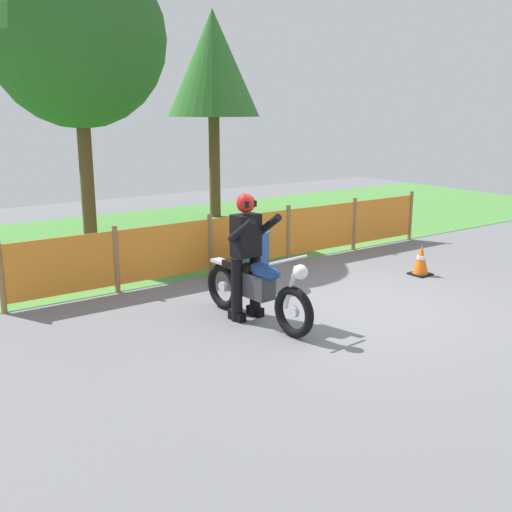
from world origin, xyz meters
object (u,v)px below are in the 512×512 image
rider_lead (247,252)px  spare_drum (251,258)px  motorcycle_lead (257,287)px  traffic_cone (421,260)px

rider_lead → spare_drum: rider_lead is taller
motorcycle_lead → spare_drum: motorcycle_lead is taller
motorcycle_lead → traffic_cone: 3.63m
motorcycle_lead → traffic_cone: size_ratio=3.92×
rider_lead → traffic_cone: size_ratio=3.19×
traffic_cone → spare_drum: bearing=156.2°
motorcycle_lead → traffic_cone: (3.61, 0.29, -0.22)m
motorcycle_lead → rider_lead: 0.48m
rider_lead → spare_drum: bearing=137.8°
spare_drum → motorcycle_lead: bearing=-122.2°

